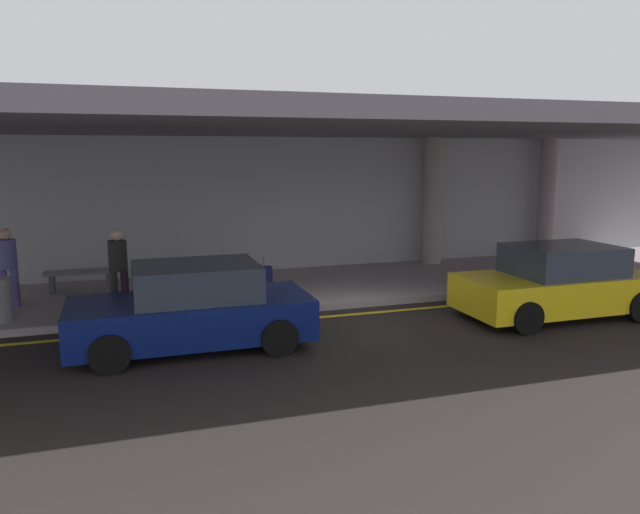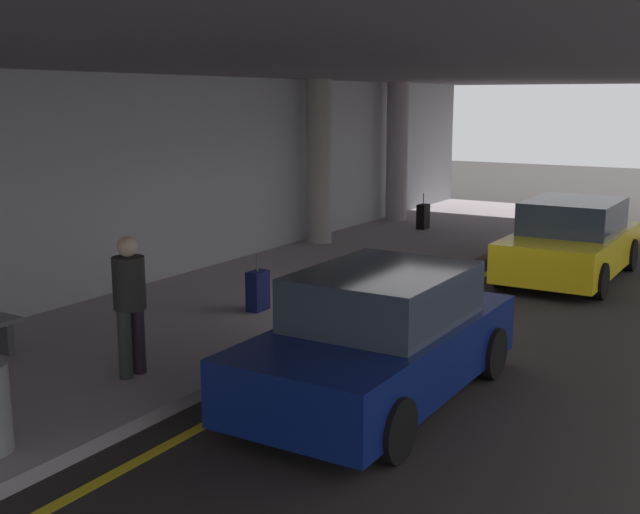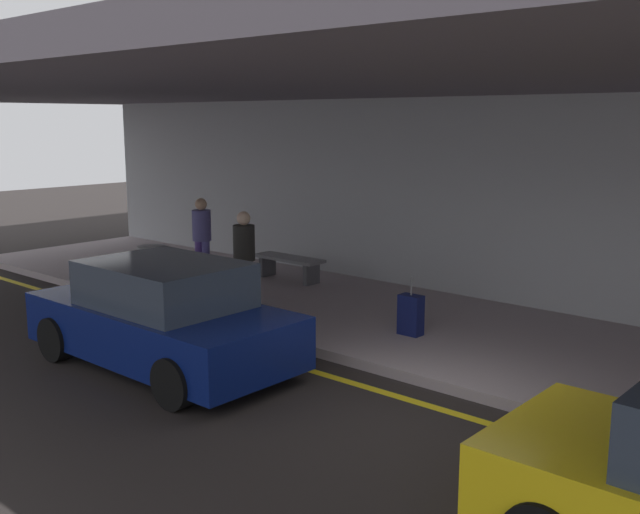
{
  "view_description": "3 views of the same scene",
  "coord_description": "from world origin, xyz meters",
  "px_view_note": "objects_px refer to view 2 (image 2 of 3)",
  "views": [
    {
      "loc": [
        -4.64,
        -11.11,
        3.4
      ],
      "look_at": [
        -0.34,
        2.06,
        1.0
      ],
      "focal_mm": 34.14,
      "sensor_mm": 36.0,
      "label": 1
    },
    {
      "loc": [
        -11.35,
        -4.62,
        3.4
      ],
      "look_at": [
        -0.85,
        1.77,
        0.94
      ],
      "focal_mm": 44.79,
      "sensor_mm": 36.0,
      "label": 2
    },
    {
      "loc": [
        4.51,
        -6.62,
        3.4
      ],
      "look_at": [
        -2.5,
        1.38,
        1.4
      ],
      "focal_mm": 41.28,
      "sensor_mm": 36.0,
      "label": 3
    }
  ],
  "objects_px": {
    "car_yellow_taxi": "(571,242)",
    "suitcase_upright_primary": "(258,291)",
    "car_navy": "(380,339)",
    "support_column_left_mid": "(397,152)",
    "support_column_far_left": "(319,162)",
    "suitcase_upright_secondary": "(423,217)",
    "traveler_with_luggage": "(130,297)"
  },
  "relations": [
    {
      "from": "suitcase_upright_secondary",
      "to": "support_column_far_left",
      "type": "bearing_deg",
      "value": 174.5
    },
    {
      "from": "car_navy",
      "to": "car_yellow_taxi",
      "type": "xyz_separation_m",
      "value": [
        7.43,
        -0.26,
        0.0
      ]
    },
    {
      "from": "car_navy",
      "to": "support_column_far_left",
      "type": "bearing_deg",
      "value": 39.68
    },
    {
      "from": "support_column_far_left",
      "to": "suitcase_upright_primary",
      "type": "relative_size",
      "value": 4.06
    },
    {
      "from": "suitcase_upright_secondary",
      "to": "traveler_with_luggage",
      "type": "bearing_deg",
      "value": -155.05
    },
    {
      "from": "car_yellow_taxi",
      "to": "suitcase_upright_secondary",
      "type": "height_order",
      "value": "car_yellow_taxi"
    },
    {
      "from": "traveler_with_luggage",
      "to": "suitcase_upright_secondary",
      "type": "xyz_separation_m",
      "value": [
        11.74,
        1.5,
        -0.65
      ]
    },
    {
      "from": "suitcase_upright_secondary",
      "to": "car_navy",
      "type": "bearing_deg",
      "value": -140.72
    },
    {
      "from": "suitcase_upright_primary",
      "to": "suitcase_upright_secondary",
      "type": "bearing_deg",
      "value": 2.42
    },
    {
      "from": "support_column_left_mid",
      "to": "car_yellow_taxi",
      "type": "relative_size",
      "value": 0.89
    },
    {
      "from": "support_column_far_left",
      "to": "traveler_with_luggage",
      "type": "height_order",
      "value": "support_column_far_left"
    },
    {
      "from": "support_column_far_left",
      "to": "suitcase_upright_primary",
      "type": "bearing_deg",
      "value": -157.64
    },
    {
      "from": "support_column_far_left",
      "to": "suitcase_upright_secondary",
      "type": "bearing_deg",
      "value": -23.18
    },
    {
      "from": "car_navy",
      "to": "suitcase_upright_primary",
      "type": "bearing_deg",
      "value": 61.76
    },
    {
      "from": "support_column_left_mid",
      "to": "car_navy",
      "type": "relative_size",
      "value": 0.89
    },
    {
      "from": "car_navy",
      "to": "support_column_left_mid",
      "type": "bearing_deg",
      "value": 29.17
    },
    {
      "from": "car_yellow_taxi",
      "to": "suitcase_upright_primary",
      "type": "relative_size",
      "value": 4.56
    },
    {
      "from": "support_column_left_mid",
      "to": "suitcase_upright_secondary",
      "type": "relative_size",
      "value": 4.06
    },
    {
      "from": "traveler_with_luggage",
      "to": "support_column_far_left",
      "type": "bearing_deg",
      "value": 130.01
    },
    {
      "from": "car_yellow_taxi",
      "to": "traveler_with_luggage",
      "type": "distance_m",
      "value": 9.14
    },
    {
      "from": "support_column_far_left",
      "to": "car_yellow_taxi",
      "type": "bearing_deg",
      "value": -91.36
    },
    {
      "from": "support_column_far_left",
      "to": "support_column_left_mid",
      "type": "distance_m",
      "value": 4.0
    },
    {
      "from": "car_yellow_taxi",
      "to": "traveler_with_luggage",
      "type": "xyz_separation_m",
      "value": [
        -8.65,
        2.93,
        0.4
      ]
    },
    {
      "from": "car_yellow_taxi",
      "to": "suitcase_upright_primary",
      "type": "bearing_deg",
      "value": -28.49
    },
    {
      "from": "car_yellow_taxi",
      "to": "traveler_with_luggage",
      "type": "bearing_deg",
      "value": -15.33
    },
    {
      "from": "traveler_with_luggage",
      "to": "suitcase_upright_primary",
      "type": "relative_size",
      "value": 1.87
    },
    {
      "from": "car_navy",
      "to": "suitcase_upright_primary",
      "type": "distance_m",
      "value": 3.71
    },
    {
      "from": "support_column_far_left",
      "to": "car_navy",
      "type": "distance_m",
      "value": 9.4
    },
    {
      "from": "support_column_far_left",
      "to": "suitcase_upright_primary",
      "type": "height_order",
      "value": "support_column_far_left"
    },
    {
      "from": "car_navy",
      "to": "traveler_with_luggage",
      "type": "bearing_deg",
      "value": 118.45
    },
    {
      "from": "car_navy",
      "to": "suitcase_upright_secondary",
      "type": "relative_size",
      "value": 4.56
    },
    {
      "from": "support_column_far_left",
      "to": "suitcase_upright_secondary",
      "type": "distance_m",
      "value": 3.55
    }
  ]
}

